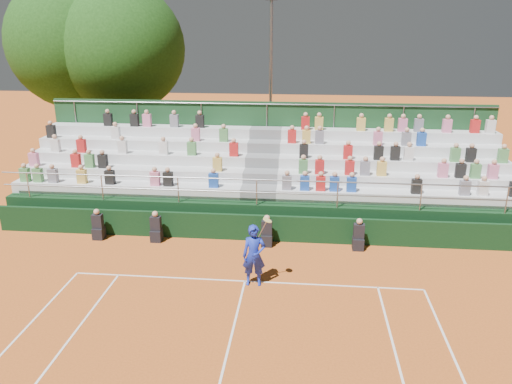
# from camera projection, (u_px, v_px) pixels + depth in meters

# --- Properties ---
(ground) EXTENTS (90.00, 90.00, 0.00)m
(ground) POSITION_uv_depth(u_px,v_px,m) (245.00, 281.00, 15.67)
(ground) COLOR #C05A20
(ground) RESTS_ON ground
(courtside_wall) EXTENTS (20.00, 0.15, 1.00)m
(courtside_wall) POSITION_uv_depth(u_px,v_px,m) (255.00, 228.00, 18.53)
(courtside_wall) COLOR black
(courtside_wall) RESTS_ON ground
(line_officials) EXTENTS (10.02, 0.40, 1.19)m
(line_officials) POSITION_uv_depth(u_px,v_px,m) (218.00, 232.00, 18.24)
(line_officials) COLOR black
(line_officials) RESTS_ON ground
(grandstand) EXTENTS (20.00, 5.20, 4.40)m
(grandstand) POSITION_uv_depth(u_px,v_px,m) (263.00, 186.00, 21.41)
(grandstand) COLOR black
(grandstand) RESTS_ON ground
(tennis_player) EXTENTS (0.90, 0.52, 2.22)m
(tennis_player) POSITION_uv_depth(u_px,v_px,m) (254.00, 255.00, 15.20)
(tennis_player) COLOR #172BAF
(tennis_player) RESTS_ON ground
(tree_west) EXTENTS (7.09, 7.09, 10.26)m
(tree_west) POSITION_uv_depth(u_px,v_px,m) (74.00, 44.00, 27.23)
(tree_west) COLOR #352313
(tree_west) RESTS_ON ground
(tree_east) EXTENTS (6.78, 6.78, 9.87)m
(tree_east) POSITION_uv_depth(u_px,v_px,m) (121.00, 49.00, 26.57)
(tree_east) COLOR #352313
(tree_east) RESTS_ON ground
(floodlight_mast) EXTENTS (0.60, 0.25, 9.22)m
(floodlight_mast) POSITION_uv_depth(u_px,v_px,m) (271.00, 72.00, 26.63)
(floodlight_mast) COLOR gray
(floodlight_mast) RESTS_ON ground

